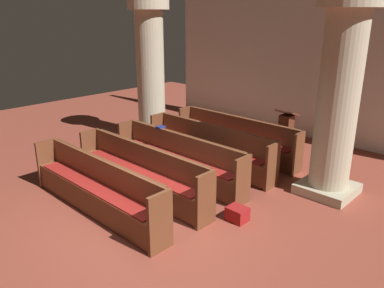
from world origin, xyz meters
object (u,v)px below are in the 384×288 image
object	(u,v)px
pew_row_3	(140,170)
lectern	(285,135)
pew_row_0	(235,136)
kneeler_box_red	(237,214)
pillar_aisle_side	(339,95)
pew_row_1	(209,145)
hymn_book	(161,127)
pew_row_4	(96,186)
pew_row_2	(177,156)
pillar_far_side	(150,68)

from	to	relation	value
pew_row_3	lectern	bearing A→B (deg)	78.62
pew_row_0	kneeler_box_red	distance (m)	3.11
pillar_aisle_side	kneeler_box_red	bearing A→B (deg)	-106.89
pew_row_0	pew_row_3	size ratio (longest dim) A/B	1.00
pew_row_1	lectern	xyz separation A→B (m)	(0.78, 1.93, -0.04)
pew_row_0	hymn_book	world-z (taller)	hymn_book
pew_row_4	pillar_aisle_side	distance (m)	4.48
pew_row_3	pew_row_0	bearing A→B (deg)	90.00
pew_row_1	kneeler_box_red	size ratio (longest dim) A/B	10.23
pew_row_4	pillar_aisle_side	size ratio (longest dim) A/B	0.92
pew_row_2	kneeler_box_red	distance (m)	2.02
pew_row_0	pillar_far_side	bearing A→B (deg)	-169.28
hymn_book	pew_row_1	bearing A→B (deg)	47.56
pew_row_2	pew_row_3	xyz separation A→B (m)	(0.00, -0.96, 0.00)
hymn_book	pillar_far_side	bearing A→B (deg)	144.58
pew_row_0	pillar_far_side	xyz separation A→B (m)	(-2.48, -0.47, 1.40)
pew_row_4	pillar_far_side	world-z (taller)	pillar_far_side
pew_row_3	pillar_far_side	xyz separation A→B (m)	(-2.48, 2.41, 1.40)
pew_row_3	pew_row_4	bearing A→B (deg)	-90.00
pew_row_2	pew_row_3	bearing A→B (deg)	-90.00
pew_row_3	pillar_aisle_side	bearing A→B (deg)	44.30
hymn_book	pew_row_3	bearing A→B (deg)	-58.58
pew_row_1	pillar_aisle_side	xyz separation A→B (m)	(2.53, 0.55, 1.40)
pew_row_0	pew_row_1	size ratio (longest dim) A/B	1.00
pew_row_3	pew_row_4	world-z (taller)	same
pillar_aisle_side	hymn_book	distance (m)	3.62
pew_row_0	pillar_aisle_side	xyz separation A→B (m)	(2.53, -0.42, 1.40)
pew_row_4	hymn_book	world-z (taller)	hymn_book
pew_row_2	pillar_aisle_side	xyz separation A→B (m)	(2.53, 1.51, 1.40)
lectern	hymn_book	distance (m)	3.12
pew_row_2	lectern	distance (m)	2.99
pillar_aisle_side	lectern	xyz separation A→B (m)	(-1.75, 1.39, -1.44)
pew_row_0	lectern	size ratio (longest dim) A/B	3.10
pillar_aisle_side	pew_row_0	bearing A→B (deg)	170.67
pew_row_2	pew_row_4	bearing A→B (deg)	-90.00
pillar_aisle_side	pillar_far_side	bearing A→B (deg)	-179.39
pew_row_0	kneeler_box_red	world-z (taller)	pew_row_0
pillar_aisle_side	pillar_far_side	xyz separation A→B (m)	(-5.01, -0.05, 0.00)
pew_row_2	lectern	size ratio (longest dim) A/B	3.10
pillar_far_side	lectern	size ratio (longest dim) A/B	3.36
kneeler_box_red	pew_row_4	bearing A→B (deg)	-143.42
pew_row_1	pew_row_4	world-z (taller)	same
pew_row_4	kneeler_box_red	distance (m)	2.42
pillar_far_side	lectern	world-z (taller)	pillar_far_side
pillar_aisle_side	kneeler_box_red	xyz separation A→B (m)	(-0.61, -2.00, -1.77)
pew_row_2	kneeler_box_red	world-z (taller)	pew_row_2
lectern	pillar_aisle_side	bearing A→B (deg)	-38.33
pew_row_0	pillar_aisle_side	size ratio (longest dim) A/B	0.92
lectern	hymn_book	bearing A→B (deg)	-118.71
pillar_aisle_side	lectern	world-z (taller)	pillar_aisle_side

